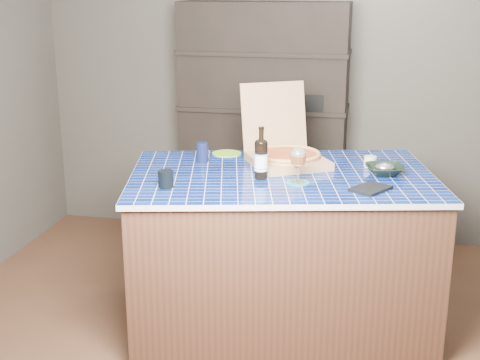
% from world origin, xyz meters
% --- Properties ---
extents(room, '(3.50, 3.50, 3.50)m').
position_xyz_m(room, '(0.00, 0.00, 1.25)').
color(room, brown).
rests_on(room, ground).
extents(shelving_unit, '(1.20, 0.41, 1.80)m').
position_xyz_m(shelving_unit, '(0.00, 1.53, 0.90)').
color(shelving_unit, black).
rests_on(shelving_unit, floor).
extents(kitchen_island, '(1.86, 1.40, 0.92)m').
position_xyz_m(kitchen_island, '(0.33, 0.27, 0.46)').
color(kitchen_island, '#412419').
rests_on(kitchen_island, floor).
extents(pizza_box, '(0.59, 0.63, 0.44)m').
position_xyz_m(pizza_box, '(0.32, 0.49, 0.98)').
color(pizza_box, tan).
rests_on(pizza_box, kitchen_island).
extents(mead_bottle, '(0.08, 0.08, 0.29)m').
position_xyz_m(mead_bottle, '(0.23, 0.16, 1.03)').
color(mead_bottle, black).
rests_on(mead_bottle, kitchen_island).
extents(teal_trivet, '(0.13, 0.13, 0.01)m').
position_xyz_m(teal_trivet, '(0.43, 0.11, 0.92)').
color(teal_trivet, '#176F78').
rests_on(teal_trivet, kitchen_island).
extents(wine_glass, '(0.09, 0.09, 0.19)m').
position_xyz_m(wine_glass, '(0.43, 0.11, 1.05)').
color(wine_glass, white).
rests_on(wine_glass, teal_trivet).
extents(tumbler, '(0.08, 0.08, 0.09)m').
position_xyz_m(tumbler, '(-0.22, -0.10, 0.96)').
color(tumbler, black).
rests_on(tumbler, kitchen_island).
extents(dvd_case, '(0.23, 0.24, 0.02)m').
position_xyz_m(dvd_case, '(0.81, 0.07, 0.92)').
color(dvd_case, black).
rests_on(dvd_case, kitchen_island).
extents(bowl, '(0.25, 0.25, 0.05)m').
position_xyz_m(bowl, '(0.88, 0.38, 0.94)').
color(bowl, black).
rests_on(bowl, kitchen_island).
extents(foil_contents, '(0.11, 0.09, 0.05)m').
position_xyz_m(foil_contents, '(0.88, 0.38, 0.96)').
color(foil_contents, '#B8BBC5').
rests_on(foil_contents, bowl).
extents(white_jar, '(0.07, 0.07, 0.06)m').
position_xyz_m(white_jar, '(0.80, 0.53, 0.95)').
color(white_jar, silver).
rests_on(white_jar, kitchen_island).
extents(navy_cup, '(0.07, 0.07, 0.11)m').
position_xyz_m(navy_cup, '(-0.17, 0.44, 0.97)').
color(navy_cup, '#0E1333').
rests_on(navy_cup, kitchen_island).
extents(green_trivet, '(0.18, 0.18, 0.01)m').
position_xyz_m(green_trivet, '(-0.07, 0.64, 0.92)').
color(green_trivet, '#7AC029').
rests_on(green_trivet, kitchen_island).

